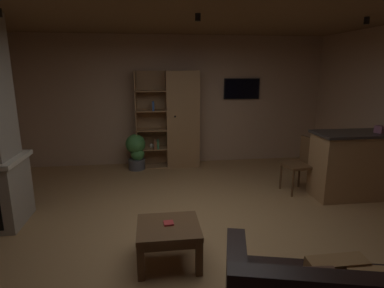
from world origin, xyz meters
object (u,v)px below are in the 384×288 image
bookshelf_cabinet (178,120)px  potted_floor_plant (136,150)px  tissue_box (380,129)px  table_book_0 (169,223)px  dining_chair (302,161)px  wall_mounted_tv (242,89)px  coffee_table (169,233)px  kitchen_bar_counter (360,165)px

bookshelf_cabinet → potted_floor_plant: size_ratio=2.72×
tissue_box → potted_floor_plant: tissue_box is taller
bookshelf_cabinet → table_book_0: size_ratio=18.87×
bookshelf_cabinet → dining_chair: size_ratio=2.15×
tissue_box → bookshelf_cabinet: bearing=143.7°
potted_floor_plant → bookshelf_cabinet: bearing=10.0°
bookshelf_cabinet → dining_chair: bookshelf_cabinet is taller
tissue_box → dining_chair: tissue_box is taller
table_book_0 → wall_mounted_tv: (1.80, 3.63, 1.16)m
bookshelf_cabinet → potted_floor_plant: 1.07m
coffee_table → table_book_0: (0.00, 0.03, 0.10)m
tissue_box → dining_chair: bearing=158.5°
tissue_box → potted_floor_plant: (-3.79, 1.98, -0.72)m
bookshelf_cabinet → tissue_box: 3.61m
tissue_box → potted_floor_plant: size_ratio=0.16×
table_book_0 → dining_chair: bearing=36.2°
wall_mounted_tv → kitchen_bar_counter: bearing=-59.7°
kitchen_bar_counter → potted_floor_plant: (-3.60, 1.89, -0.14)m
tissue_box → coffee_table: tissue_box is taller
dining_chair → potted_floor_plant: dining_chair is taller
coffee_table → table_book_0: bearing=81.2°
wall_mounted_tv → table_book_0: bearing=-116.4°
kitchen_bar_counter → tissue_box: (0.19, -0.08, 0.58)m
kitchen_bar_counter → potted_floor_plant: bearing=152.2°
kitchen_bar_counter → dining_chair: bearing=158.8°
coffee_table → dining_chair: (2.31, 1.71, 0.19)m
tissue_box → coffee_table: bearing=-158.4°
kitchen_bar_counter → dining_chair: kitchen_bar_counter is taller
table_book_0 → tissue_box: bearing=21.2°
wall_mounted_tv → coffee_table: bearing=-116.3°
kitchen_bar_counter → tissue_box: bearing=-22.9°
dining_chair → coffee_table: bearing=-143.4°
bookshelf_cabinet → tissue_box: size_ratio=16.48×
kitchen_bar_counter → table_book_0: (-3.13, -1.37, -0.10)m
bookshelf_cabinet → tissue_box: (2.91, -2.13, 0.13)m
tissue_box → coffee_table: size_ratio=0.18×
table_book_0 → kitchen_bar_counter: bearing=23.6°
kitchen_bar_counter → tissue_box: size_ratio=12.69×
potted_floor_plant → wall_mounted_tv: (2.28, 0.37, 1.20)m
tissue_box → table_book_0: 3.62m
kitchen_bar_counter → wall_mounted_tv: size_ratio=1.96×
dining_chair → potted_floor_plant: size_ratio=1.26×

